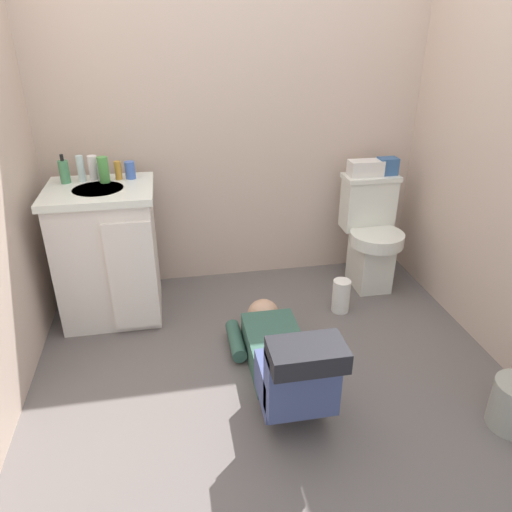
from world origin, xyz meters
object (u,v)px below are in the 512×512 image
object	(u,v)px
toilet	(371,234)
toiletry_bag	(387,166)
bottle_green	(104,170)
paper_towel_roll	(341,296)
vanity_cabinet	(109,252)
person_plumber	(283,358)
tissue_box	(366,168)
soap_dispenser	(64,171)
bottle_white	(93,168)
bottle_amber	(118,170)
faucet	(100,172)
bottle_blue	(130,170)
bottle_clear	(81,168)

from	to	relation	value
toilet	toiletry_bag	size ratio (longest dim) A/B	6.05
bottle_green	paper_towel_roll	distance (m)	1.61
paper_towel_roll	vanity_cabinet	bearing A→B (deg)	170.02
person_plumber	tissue_box	bearing A→B (deg)	52.80
toiletry_bag	soap_dispenser	bearing A→B (deg)	-178.89
bottle_white	paper_towel_roll	world-z (taller)	bottle_white
tissue_box	bottle_amber	bearing A→B (deg)	-179.16
toilet	faucet	bearing A→B (deg)	177.58
toilet	bottle_blue	distance (m)	1.61
person_plumber	soap_dispenser	distance (m)	1.62
bottle_blue	faucet	bearing A→B (deg)	179.99
bottle_blue	bottle_white	bearing A→B (deg)	177.51
person_plumber	toiletry_bag	world-z (taller)	toiletry_bag
bottle_white	faucet	bearing A→B (deg)	-14.82
soap_dispenser	bottle_white	world-z (taller)	soap_dispenser
person_plumber	tissue_box	world-z (taller)	tissue_box
vanity_cabinet	paper_towel_roll	world-z (taller)	vanity_cabinet
bottle_blue	toiletry_bag	bearing A→B (deg)	0.66
toiletry_bag	bottle_blue	world-z (taller)	bottle_blue
vanity_cabinet	person_plumber	bearing A→B (deg)	-44.73
bottle_clear	bottle_blue	distance (m)	0.27
faucet	tissue_box	xyz separation A→B (m)	(1.65, 0.02, -0.07)
vanity_cabinet	toiletry_bag	world-z (taller)	toiletry_bag
tissue_box	toiletry_bag	bearing A→B (deg)	0.00
bottle_white	bottle_blue	xyz separation A→B (m)	(0.21, -0.01, -0.02)
vanity_cabinet	bottle_green	world-z (taller)	bottle_green
bottle_blue	tissue_box	bearing A→B (deg)	0.73
faucet	bottle_green	distance (m)	0.06
toiletry_bag	bottle_amber	xyz separation A→B (m)	(-1.70, -0.02, 0.07)
faucet	paper_towel_roll	world-z (taller)	faucet
bottle_white	bottle_blue	bearing A→B (deg)	-2.49
bottle_clear	bottle_blue	xyz separation A→B (m)	(0.27, 0.00, -0.02)
bottle_white	vanity_cabinet	bearing A→B (deg)	-76.48
tissue_box	bottle_blue	bearing A→B (deg)	-179.27
paper_towel_roll	toilet	bearing A→B (deg)	46.80
toilet	tissue_box	bearing A→B (deg)	116.43
toilet	bottle_clear	distance (m)	1.87
bottle_green	bottle_clear	bearing A→B (deg)	160.71
person_plumber	bottle_blue	world-z (taller)	bottle_blue
person_plumber	bottle_clear	size ratio (longest dim) A/B	7.10
toilet	bottle_green	size ratio (longest dim) A/B	5.07
toilet	bottle_white	size ratio (longest dim) A/B	5.23
person_plumber	soap_dispenser	bearing A→B (deg)	137.11
faucet	paper_towel_roll	distance (m)	1.64
toiletry_bag	soap_dispenser	xyz separation A→B (m)	(-1.99, -0.04, 0.08)
bottle_green	tissue_box	bearing A→B (deg)	2.35
person_plumber	bottle_green	xyz separation A→B (m)	(-0.84, 0.96, 0.72)
toiletry_bag	bottle_amber	world-z (taller)	bottle_amber
person_plumber	bottle_green	world-z (taller)	bottle_green
vanity_cabinet	bottle_green	bearing A→B (deg)	74.67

